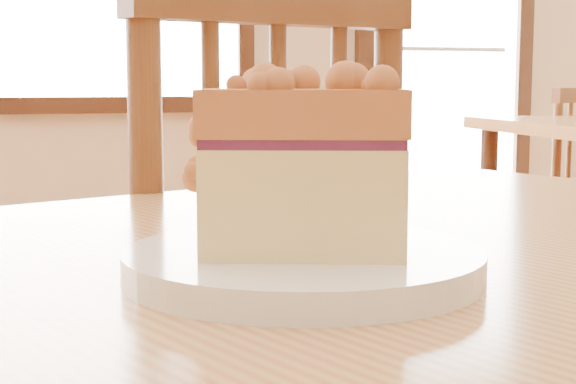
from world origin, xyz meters
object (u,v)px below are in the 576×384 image
Objects in this scene: cafe_table_main at (333,375)px; cafe_chair_main at (215,327)px; plate at (303,265)px; cafe_chair_second at (550,193)px; cake_slice at (303,162)px.

cafe_chair_main is at bearing 66.85° from cafe_table_main.
cafe_table_main is at bearing 58.95° from plate.
cafe_chair_main is 1.19× the size of cafe_chair_second.
cafe_table_main is 1.25× the size of cafe_chair_main.
cafe_table_main is at bearing 80.01° from cake_slice.
cafe_chair_main is 0.74m from plate.
cafe_table_main is 8.11× the size of cake_slice.
cake_slice is (-0.00, -0.00, 0.07)m from plate.
plate is 1.49× the size of cake_slice.
cafe_table_main is 0.23m from cake_slice.
cake_slice reaches higher than cafe_table_main.
cake_slice reaches higher than plate.
cafe_table_main is 0.18m from plate.
cafe_chair_main is at bearing 101.52° from cake_slice.
cafe_chair_main reaches higher than plate.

